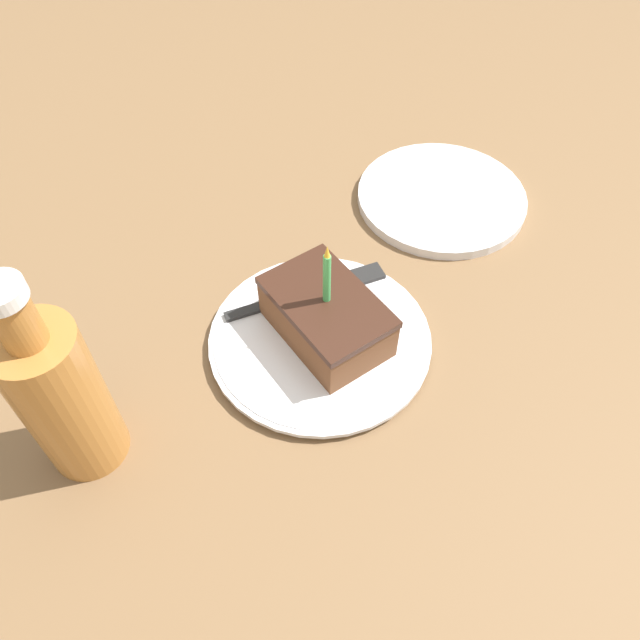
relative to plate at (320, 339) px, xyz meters
The scene contains 6 objects.
ground_plane 0.03m from the plate, ahead, with size 2.40×2.40×0.04m.
plate is the anchor object (origin of this frame).
cake_slice 0.03m from the plate, 40.08° to the right, with size 0.09×0.14×0.13m.
fork 0.07m from the plate, 57.55° to the left, with size 0.19×0.06×0.00m.
bottle 0.27m from the plate, behind, with size 0.07×0.07×0.23m.
side_plate 0.29m from the plate, 20.45° to the left, with size 0.22×0.22×0.01m.
Camera 1 is at (-0.24, -0.33, 0.55)m, focal length 35.00 mm.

